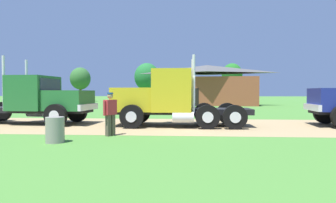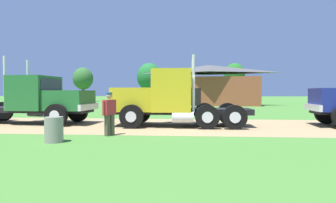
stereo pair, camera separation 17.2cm
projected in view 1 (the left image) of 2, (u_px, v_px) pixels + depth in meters
name	position (u px, v px, depth m)	size (l,w,h in m)	color
ground_plane	(184.00, 126.00, 14.53)	(200.00, 200.00, 0.00)	#447A2F
dirt_track	(184.00, 125.00, 14.53)	(120.00, 6.97, 0.01)	#9B8258
truck_foreground_white	(166.00, 99.00, 14.37)	(7.08, 2.79, 3.49)	black
truck_near_left	(36.00, 101.00, 15.37)	(8.39, 3.12, 3.60)	black
visitor_standing_near	(110.00, 112.00, 11.09)	(0.48, 0.58, 1.71)	#B22D33
steel_barrel	(55.00, 130.00, 9.63)	(0.62, 0.62, 0.88)	gray
shed_building	(207.00, 86.00, 37.03)	(13.46, 6.29, 5.25)	brown
tree_left	(80.00, 79.00, 50.28)	(3.57, 3.57, 6.09)	#513823
tree_mid	(147.00, 77.00, 56.99)	(5.05, 5.05, 7.55)	#513823
tree_right	(232.00, 75.00, 45.24)	(3.27, 3.27, 6.31)	#513823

